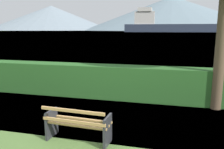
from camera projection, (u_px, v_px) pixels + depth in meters
name	position (u px, v px, depth m)	size (l,w,h in m)	color
ground_plane	(79.00, 140.00, 5.42)	(1400.00, 1400.00, 0.00)	#4C6B33
water_surface	(170.00, 31.00, 300.20)	(620.00, 620.00, 0.00)	#6B8EA3
park_bench	(78.00, 124.00, 5.29)	(1.53, 0.64, 0.87)	tan
hedge_row	(115.00, 82.00, 8.70)	(13.14, 0.83, 1.23)	#285B23
cargo_ship_large	(171.00, 25.00, 219.83)	(104.92, 19.01, 23.00)	#2D384C
distant_hills	(170.00, 14.00, 539.67)	(881.31, 443.32, 80.37)	gray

